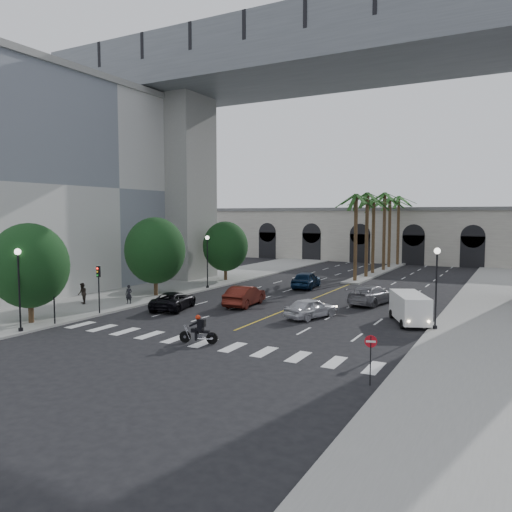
{
  "coord_description": "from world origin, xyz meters",
  "views": [
    {
      "loc": [
        16.16,
        -25.11,
        7.47
      ],
      "look_at": [
        -0.55,
        6.0,
        4.5
      ],
      "focal_mm": 35.0,
      "sensor_mm": 36.0,
      "label": 1
    }
  ],
  "objects_px": {
    "car_a": "(311,308)",
    "cargo_van": "(410,307)",
    "lamp_post_left_near": "(19,283)",
    "pedestrian_a": "(129,294)",
    "motorcycle_rider": "(200,330)",
    "lamp_post_right": "(436,281)",
    "car_b": "(245,296)",
    "traffic_signal_far": "(99,282)",
    "car_d": "(371,295)",
    "lamp_post_left_far": "(207,257)",
    "traffic_signal_near": "(54,289)",
    "do_not_enter_sign": "(371,349)",
    "pedestrian_b": "(82,294)",
    "car_c": "(174,301)",
    "car_e": "(306,280)"
  },
  "relations": [
    {
      "from": "car_c",
      "to": "do_not_enter_sign",
      "type": "relative_size",
      "value": 2.25
    },
    {
      "from": "traffic_signal_far",
      "to": "do_not_enter_sign",
      "type": "relative_size",
      "value": 1.64
    },
    {
      "from": "car_a",
      "to": "lamp_post_left_far",
      "type": "bearing_deg",
      "value": -9.88
    },
    {
      "from": "car_b",
      "to": "pedestrian_b",
      "type": "distance_m",
      "value": 13.25
    },
    {
      "from": "traffic_signal_far",
      "to": "motorcycle_rider",
      "type": "xyz_separation_m",
      "value": [
        11.16,
        -3.16,
        -1.75
      ]
    },
    {
      "from": "traffic_signal_near",
      "to": "car_e",
      "type": "height_order",
      "value": "traffic_signal_near"
    },
    {
      "from": "lamp_post_left_far",
      "to": "lamp_post_right",
      "type": "height_order",
      "value": "same"
    },
    {
      "from": "pedestrian_b",
      "to": "lamp_post_left_far",
      "type": "bearing_deg",
      "value": 107.69
    },
    {
      "from": "lamp_post_right",
      "to": "pedestrian_b",
      "type": "bearing_deg",
      "value": -170.69
    },
    {
      "from": "lamp_post_right",
      "to": "car_a",
      "type": "relative_size",
      "value": 1.24
    },
    {
      "from": "lamp_post_left_near",
      "to": "lamp_post_left_far",
      "type": "height_order",
      "value": "same"
    },
    {
      "from": "do_not_enter_sign",
      "to": "traffic_signal_far",
      "type": "bearing_deg",
      "value": 149.01
    },
    {
      "from": "lamp_post_right",
      "to": "car_b",
      "type": "height_order",
      "value": "lamp_post_right"
    },
    {
      "from": "pedestrian_a",
      "to": "pedestrian_b",
      "type": "height_order",
      "value": "pedestrian_b"
    },
    {
      "from": "lamp_post_left_far",
      "to": "car_b",
      "type": "bearing_deg",
      "value": -38.25
    },
    {
      "from": "car_a",
      "to": "pedestrian_b",
      "type": "height_order",
      "value": "pedestrian_b"
    },
    {
      "from": "car_a",
      "to": "cargo_van",
      "type": "relative_size",
      "value": 0.85
    },
    {
      "from": "car_d",
      "to": "pedestrian_a",
      "type": "bearing_deg",
      "value": 40.57
    },
    {
      "from": "car_e",
      "to": "car_c",
      "type": "bearing_deg",
      "value": 66.45
    },
    {
      "from": "lamp_post_right",
      "to": "car_c",
      "type": "distance_m",
      "value": 19.54
    },
    {
      "from": "motorcycle_rider",
      "to": "pedestrian_a",
      "type": "relative_size",
      "value": 1.47
    },
    {
      "from": "cargo_van",
      "to": "do_not_enter_sign",
      "type": "xyz_separation_m",
      "value": [
        0.98,
        -13.48,
        0.48
      ]
    },
    {
      "from": "car_c",
      "to": "pedestrian_a",
      "type": "height_order",
      "value": "pedestrian_a"
    },
    {
      "from": "lamp_post_left_far",
      "to": "traffic_signal_near",
      "type": "relative_size",
      "value": 1.47
    },
    {
      "from": "pedestrian_a",
      "to": "do_not_enter_sign",
      "type": "relative_size",
      "value": 0.69
    },
    {
      "from": "traffic_signal_far",
      "to": "car_d",
      "type": "bearing_deg",
      "value": 40.35
    },
    {
      "from": "traffic_signal_near",
      "to": "car_e",
      "type": "relative_size",
      "value": 0.73
    },
    {
      "from": "traffic_signal_near",
      "to": "car_d",
      "type": "distance_m",
      "value": 24.52
    },
    {
      "from": "car_d",
      "to": "cargo_van",
      "type": "relative_size",
      "value": 1.08
    },
    {
      "from": "traffic_signal_near",
      "to": "do_not_enter_sign",
      "type": "xyz_separation_m",
      "value": [
        21.8,
        -1.52,
        -0.89
      ]
    },
    {
      "from": "lamp_post_left_far",
      "to": "car_d",
      "type": "xyz_separation_m",
      "value": [
        16.62,
        -0.46,
        -2.42
      ]
    },
    {
      "from": "car_d",
      "to": "do_not_enter_sign",
      "type": "relative_size",
      "value": 2.47
    },
    {
      "from": "traffic_signal_far",
      "to": "car_d",
      "type": "height_order",
      "value": "traffic_signal_far"
    },
    {
      "from": "traffic_signal_far",
      "to": "cargo_van",
      "type": "bearing_deg",
      "value": 20.94
    },
    {
      "from": "car_c",
      "to": "car_e",
      "type": "bearing_deg",
      "value": -122.12
    },
    {
      "from": "lamp_post_left_near",
      "to": "traffic_signal_far",
      "type": "relative_size",
      "value": 1.47
    },
    {
      "from": "lamp_post_right",
      "to": "traffic_signal_far",
      "type": "height_order",
      "value": "lamp_post_right"
    },
    {
      "from": "car_c",
      "to": "lamp_post_left_near",
      "type": "bearing_deg",
      "value": 57.38
    },
    {
      "from": "car_c",
      "to": "car_d",
      "type": "relative_size",
      "value": 0.91
    },
    {
      "from": "pedestrian_b",
      "to": "car_b",
      "type": "bearing_deg",
      "value": 63.87
    },
    {
      "from": "lamp_post_left_near",
      "to": "motorcycle_rider",
      "type": "bearing_deg",
      "value": 16.53
    },
    {
      "from": "car_d",
      "to": "car_e",
      "type": "relative_size",
      "value": 1.1
    },
    {
      "from": "traffic_signal_near",
      "to": "car_b",
      "type": "relative_size",
      "value": 0.73
    },
    {
      "from": "lamp_post_left_far",
      "to": "car_b",
      "type": "height_order",
      "value": "lamp_post_left_far"
    },
    {
      "from": "car_e",
      "to": "car_d",
      "type": "bearing_deg",
      "value": 138.55
    },
    {
      "from": "lamp_post_left_near",
      "to": "pedestrian_a",
      "type": "height_order",
      "value": "lamp_post_left_near"
    },
    {
      "from": "car_c",
      "to": "do_not_enter_sign",
      "type": "bearing_deg",
      "value": 136.77
    },
    {
      "from": "lamp_post_right",
      "to": "car_a",
      "type": "xyz_separation_m",
      "value": [
        -8.54,
        -0.0,
        -2.48
      ]
    },
    {
      "from": "car_e",
      "to": "do_not_enter_sign",
      "type": "bearing_deg",
      "value": 111.88
    },
    {
      "from": "lamp_post_right",
      "to": "car_c",
      "type": "height_order",
      "value": "lamp_post_right"
    }
  ]
}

